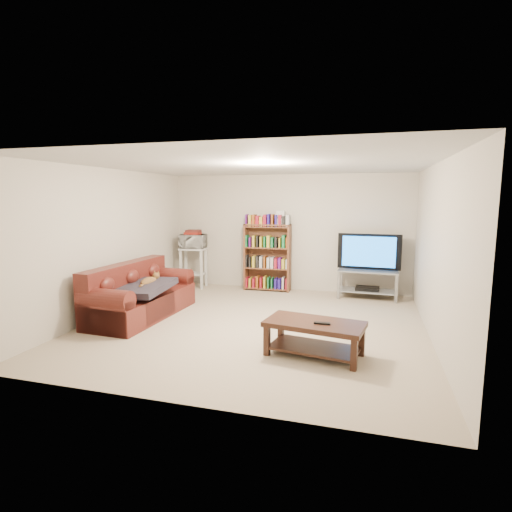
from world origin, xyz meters
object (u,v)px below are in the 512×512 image
(coffee_table, at_px, (314,332))
(tv_stand, at_px, (368,279))
(sofa, at_px, (138,297))
(bookshelf, at_px, (267,256))

(coffee_table, bearing_deg, tv_stand, 88.10)
(sofa, relative_size, tv_stand, 1.82)
(coffee_table, xyz_separation_m, bookshelf, (-1.42, 3.26, 0.42))
(sofa, bearing_deg, coffee_table, -13.97)
(tv_stand, bearing_deg, bookshelf, 178.48)
(sofa, xyz_separation_m, tv_stand, (3.61, 2.23, 0.06))
(sofa, distance_m, tv_stand, 4.24)
(sofa, distance_m, coffee_table, 3.13)
(coffee_table, xyz_separation_m, tv_stand, (0.61, 3.12, 0.07))
(sofa, xyz_separation_m, bookshelf, (1.58, 2.37, 0.41))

